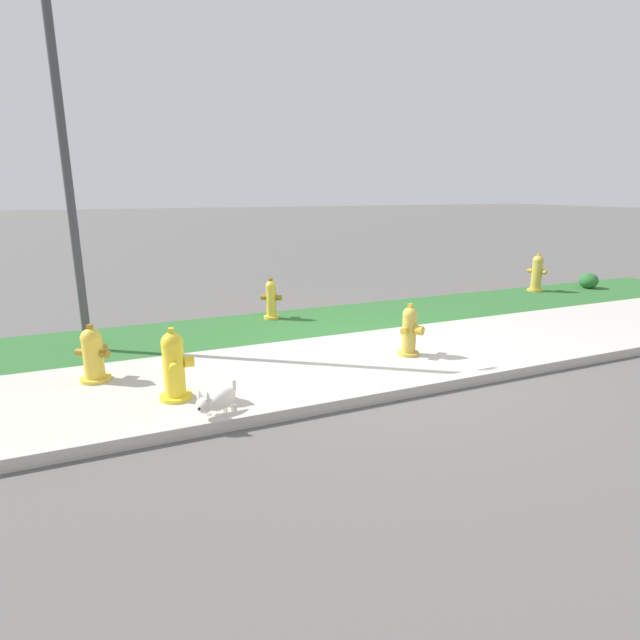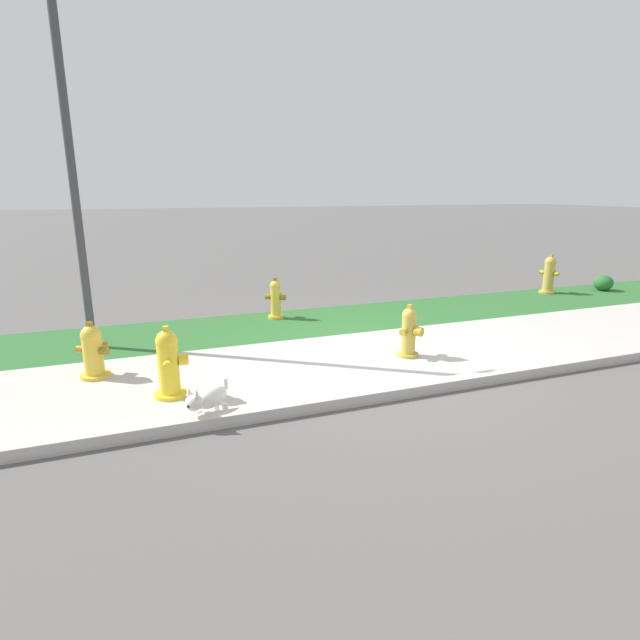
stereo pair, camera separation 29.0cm
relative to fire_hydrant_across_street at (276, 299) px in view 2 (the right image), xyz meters
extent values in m
plane|color=#5B5956|center=(0.59, -2.52, -0.34)|extent=(120.00, 120.00, 0.00)
cube|color=#BCB7AD|center=(0.59, -2.52, -0.33)|extent=(18.00, 2.30, 0.01)
cube|color=#2D662D|center=(0.59, -0.46, -0.33)|extent=(18.00, 1.83, 0.01)
cube|color=#BCB7AD|center=(0.59, -3.75, -0.28)|extent=(18.00, 0.16, 0.12)
cylinder|color=gold|center=(0.00, -0.01, -0.31)|extent=(0.27, 0.27, 0.05)
cylinder|color=gold|center=(0.00, -0.01, -0.03)|extent=(0.17, 0.17, 0.52)
sphere|color=gold|center=(0.00, -0.01, 0.23)|extent=(0.18, 0.18, 0.18)
cube|color=olive|center=(0.00, -0.01, 0.34)|extent=(0.08, 0.08, 0.06)
cylinder|color=olive|center=(-0.12, 0.06, 0.03)|extent=(0.12, 0.12, 0.09)
cylinder|color=olive|center=(0.11, -0.07, 0.03)|extent=(0.12, 0.12, 0.09)
cylinder|color=olive|center=(0.07, 0.11, 0.03)|extent=(0.15, 0.15, 0.12)
cylinder|color=gold|center=(-2.76, -1.98, -0.31)|extent=(0.34, 0.34, 0.05)
cylinder|color=gold|center=(-2.76, -1.98, -0.05)|extent=(0.22, 0.22, 0.47)
sphere|color=gold|center=(-2.76, -1.98, 0.18)|extent=(0.23, 0.23, 0.23)
cube|color=olive|center=(-2.76, -1.98, 0.31)|extent=(0.08, 0.08, 0.06)
cylinder|color=olive|center=(-2.89, -1.89, 0.00)|extent=(0.12, 0.12, 0.09)
cylinder|color=olive|center=(-2.64, -2.07, 0.00)|extent=(0.12, 0.12, 0.09)
cylinder|color=olive|center=(-2.68, -1.85, 0.00)|extent=(0.16, 0.15, 0.12)
cylinder|color=gold|center=(1.07, -2.61, -0.31)|extent=(0.29, 0.29, 0.05)
cylinder|color=gold|center=(1.07, -2.61, -0.03)|extent=(0.18, 0.18, 0.51)
sphere|color=gold|center=(1.07, -2.61, 0.23)|extent=(0.19, 0.19, 0.19)
cube|color=#B29323|center=(1.07, -2.61, 0.34)|extent=(0.08, 0.08, 0.06)
cylinder|color=#B29323|center=(1.19, -2.54, 0.03)|extent=(0.12, 0.12, 0.09)
cylinder|color=#B29323|center=(0.96, -2.68, 0.03)|extent=(0.12, 0.12, 0.09)
cylinder|color=#B29323|center=(1.15, -2.73, 0.03)|extent=(0.15, 0.15, 0.12)
cylinder|color=gold|center=(6.05, 0.04, -0.31)|extent=(0.33, 0.33, 0.05)
cylinder|color=gold|center=(6.05, 0.04, 0.02)|extent=(0.22, 0.22, 0.62)
sphere|color=gold|center=(6.05, 0.04, 0.33)|extent=(0.23, 0.23, 0.23)
cube|color=#B29323|center=(6.05, 0.04, 0.46)|extent=(0.07, 0.07, 0.06)
cylinder|color=#B29323|center=(5.99, 0.19, 0.10)|extent=(0.12, 0.12, 0.09)
cylinder|color=#B29323|center=(6.10, -0.10, 0.10)|extent=(0.12, 0.12, 0.09)
cylinder|color=#B29323|center=(6.20, 0.10, 0.10)|extent=(0.14, 0.15, 0.12)
cylinder|color=yellow|center=(-1.98, -2.88, -0.31)|extent=(0.34, 0.34, 0.05)
cylinder|color=yellow|center=(-1.98, -2.88, 0.00)|extent=(0.22, 0.22, 0.57)
sphere|color=yellow|center=(-1.98, -2.88, 0.29)|extent=(0.23, 0.23, 0.23)
cube|color=yellow|center=(-1.98, -2.88, 0.42)|extent=(0.06, 0.06, 0.06)
cylinder|color=yellow|center=(-1.97, -2.72, 0.07)|extent=(0.10, 0.10, 0.09)
cylinder|color=yellow|center=(-1.99, -3.03, 0.07)|extent=(0.10, 0.10, 0.09)
cylinder|color=yellow|center=(-1.82, -2.89, 0.07)|extent=(0.11, 0.13, 0.12)
ellipsoid|color=silver|center=(-1.64, -3.56, -0.12)|extent=(0.43, 0.41, 0.20)
sphere|color=silver|center=(-1.82, -3.72, -0.08)|extent=(0.16, 0.16, 0.16)
sphere|color=black|center=(-1.88, -3.77, -0.09)|extent=(0.03, 0.03, 0.03)
cone|color=silver|center=(-1.80, -3.76, 0.02)|extent=(0.08, 0.08, 0.07)
cone|color=silver|center=(-1.86, -3.69, 0.02)|extent=(0.08, 0.08, 0.07)
cylinder|color=silver|center=(-1.70, -3.69, -0.28)|extent=(0.06, 0.06, 0.12)
cylinder|color=silver|center=(-1.77, -3.60, -0.28)|extent=(0.06, 0.06, 0.12)
cylinder|color=silver|center=(-1.51, -3.52, -0.28)|extent=(0.06, 0.06, 0.12)
cylinder|color=silver|center=(-1.58, -3.44, -0.28)|extent=(0.06, 0.06, 0.12)
cylinder|color=silver|center=(-1.48, -3.42, -0.05)|extent=(0.05, 0.05, 0.11)
cylinder|color=#3D3D42|center=(-2.87, -0.66, 2.06)|extent=(0.11, 0.11, 4.79)
ellipsoid|color=#28662D|center=(7.41, -0.17, -0.17)|extent=(0.40, 0.40, 0.34)
camera|label=1|loc=(-2.50, -7.97, 1.80)|focal=28.00mm
camera|label=2|loc=(-2.23, -8.08, 1.80)|focal=28.00mm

